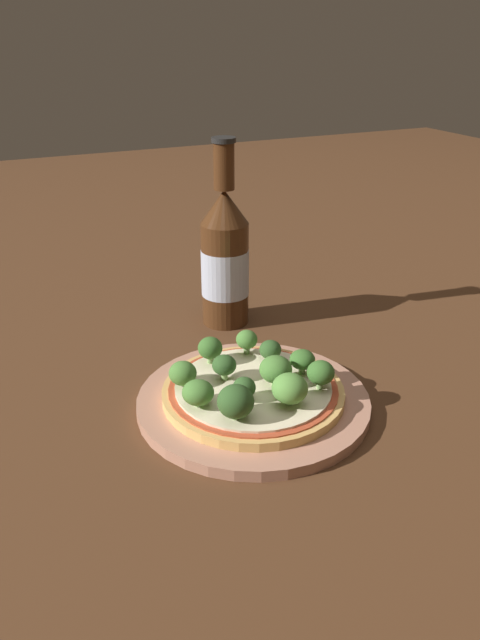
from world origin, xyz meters
TOP-DOWN VIEW (x-y plane):
  - ground_plane at (0.00, 0.00)m, footprint 3.00×3.00m
  - plate at (0.01, 0.00)m, footprint 0.24×0.24m
  - pizza at (0.01, 0.00)m, footprint 0.19×0.19m
  - broccoli_floret_0 at (0.03, -0.05)m, footprint 0.04×0.04m
  - broccoli_floret_1 at (-0.01, 0.02)m, footprint 0.03×0.03m
  - broccoli_floret_2 at (-0.01, 0.06)m, footprint 0.03×0.03m
  - broccoli_floret_3 at (0.04, 0.07)m, footprint 0.02×0.02m
  - broccoli_floret_4 at (0.07, 0.00)m, footprint 0.03×0.03m
  - broccoli_floret_5 at (0.06, 0.04)m, footprint 0.02×0.02m
  - broccoli_floret_6 at (-0.03, -0.05)m, footprint 0.04×0.04m
  - broccoli_floret_7 at (-0.05, 0.03)m, footprint 0.03×0.03m
  - broccoli_floret_8 at (0.07, -0.03)m, footprint 0.03×0.03m
  - broccoli_floret_9 at (-0.01, -0.02)m, footprint 0.02×0.02m
  - broccoli_floret_10 at (0.04, -0.01)m, footprint 0.03×0.03m
  - broccoli_floret_11 at (-0.05, -0.01)m, footprint 0.03×0.03m
  - beer_bottle at (0.07, 0.21)m, footprint 0.06×0.06m

SIDE VIEW (x-z plane):
  - ground_plane at x=0.00m, z-range 0.00..0.00m
  - plate at x=0.01m, z-range 0.00..0.01m
  - pizza at x=0.01m, z-range 0.01..0.03m
  - broccoli_floret_5 at x=0.06m, z-range 0.03..0.05m
  - broccoli_floret_7 at x=-0.05m, z-range 0.03..0.05m
  - broccoli_floret_9 at x=-0.01m, z-range 0.03..0.05m
  - broccoli_floret_11 at x=-0.05m, z-range 0.03..0.05m
  - broccoli_floret_4 at x=0.07m, z-range 0.03..0.06m
  - broccoli_floret_1 at x=-0.01m, z-range 0.03..0.06m
  - broccoli_floret_3 at x=0.04m, z-range 0.03..0.06m
  - broccoli_floret_10 at x=0.04m, z-range 0.03..0.06m
  - broccoli_floret_0 at x=0.03m, z-range 0.03..0.06m
  - broccoli_floret_2 at x=-0.01m, z-range 0.03..0.06m
  - broccoli_floret_8 at x=0.07m, z-range 0.03..0.06m
  - broccoli_floret_6 at x=-0.03m, z-range 0.03..0.06m
  - beer_bottle at x=0.07m, z-range -0.03..0.21m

